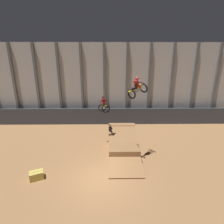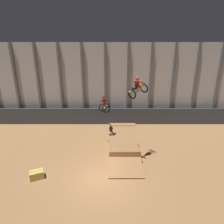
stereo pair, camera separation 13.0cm
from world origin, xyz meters
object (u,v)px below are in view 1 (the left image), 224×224
dirt_ramp (123,144)px  rider_bike_right_air (137,88)px  hay_bale_trackside (37,175)px  rider_bike_left_air (104,106)px

dirt_ramp → rider_bike_right_air: rider_bike_right_air is taller
dirt_ramp → hay_bale_trackside: (-6.21, -3.83, -0.38)m
rider_bike_right_air → hay_bale_trackside: 9.37m
dirt_ramp → rider_bike_left_air: (-1.69, 0.76, 3.33)m
dirt_ramp → hay_bale_trackside: 7.30m
dirt_ramp → rider_bike_left_air: bearing=155.7°
dirt_ramp → rider_bike_left_air: 3.81m
dirt_ramp → rider_bike_right_air: size_ratio=3.52×
rider_bike_left_air → hay_bale_trackside: rider_bike_left_air is taller
rider_bike_left_air → rider_bike_right_air: bearing=-55.1°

